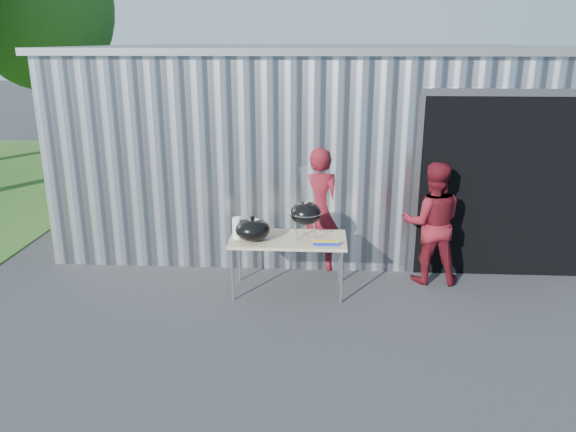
# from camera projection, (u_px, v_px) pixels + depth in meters

# --- Properties ---
(ground) EXTENTS (80.00, 80.00, 0.00)m
(ground) POSITION_uv_depth(u_px,v_px,m) (255.00, 324.00, 6.60)
(ground) COLOR #2D2D2F
(building) EXTENTS (8.20, 6.20, 3.10)m
(building) POSITION_uv_depth(u_px,v_px,m) (330.00, 133.00, 10.46)
(building) COLOR silver
(building) RESTS_ON ground
(tree_far) EXTENTS (3.73, 3.73, 6.18)m
(tree_far) POSITION_uv_depth(u_px,v_px,m) (39.00, 6.00, 14.32)
(tree_far) COLOR #442D19
(tree_far) RESTS_ON ground
(folding_table) EXTENTS (1.50, 0.75, 0.75)m
(folding_table) POSITION_uv_depth(u_px,v_px,m) (288.00, 241.00, 7.27)
(folding_table) COLOR tan
(folding_table) RESTS_ON ground
(kettle_grill) EXTENTS (0.41, 0.41, 0.93)m
(kettle_grill) POSITION_uv_depth(u_px,v_px,m) (306.00, 206.00, 7.14)
(kettle_grill) COLOR black
(kettle_grill) RESTS_ON folding_table
(grill_lid) EXTENTS (0.44, 0.44, 0.32)m
(grill_lid) POSITION_uv_depth(u_px,v_px,m) (253.00, 229.00, 7.14)
(grill_lid) COLOR black
(grill_lid) RESTS_ON folding_table
(paper_towels) EXTENTS (0.12, 0.12, 0.28)m
(paper_towels) POSITION_uv_depth(u_px,v_px,m) (237.00, 228.00, 7.20)
(paper_towels) COLOR white
(paper_towels) RESTS_ON folding_table
(white_tub) EXTENTS (0.20, 0.15, 0.10)m
(white_tub) POSITION_uv_depth(u_px,v_px,m) (248.00, 228.00, 7.50)
(white_tub) COLOR white
(white_tub) RESTS_ON folding_table
(foil_box) EXTENTS (0.32, 0.05, 0.06)m
(foil_box) POSITION_uv_depth(u_px,v_px,m) (326.00, 243.00, 6.98)
(foil_box) COLOR #1825A1
(foil_box) RESTS_ON folding_table
(person_cook) EXTENTS (0.74, 0.57, 1.80)m
(person_cook) POSITION_uv_depth(u_px,v_px,m) (319.00, 209.00, 7.98)
(person_cook) COLOR maroon
(person_cook) RESTS_ON ground
(person_bystander) EXTENTS (0.84, 0.67, 1.68)m
(person_bystander) POSITION_uv_depth(u_px,v_px,m) (432.00, 223.00, 7.57)
(person_bystander) COLOR maroon
(person_bystander) RESTS_ON ground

